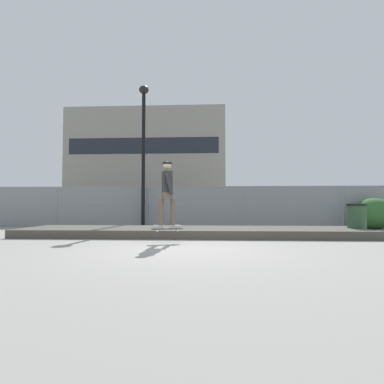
{
  "coord_description": "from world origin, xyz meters",
  "views": [
    {
      "loc": [
        0.59,
        -7.09,
        0.96
      ],
      "look_at": [
        -0.01,
        3.71,
        1.43
      ],
      "focal_mm": 29.86,
      "sensor_mm": 36.0,
      "label": 1
    }
  ],
  "objects_px": {
    "skateboard": "(167,229)",
    "parked_car_mid": "(209,208)",
    "street_lamp": "(144,138)",
    "trash_bin": "(357,220)",
    "shrub_left": "(374,213)",
    "parked_car_near": "(109,208)",
    "skater": "(167,190)"
  },
  "relations": [
    {
      "from": "parked_car_near",
      "to": "trash_bin",
      "type": "distance_m",
      "value": 13.08
    },
    {
      "from": "parked_car_mid",
      "to": "street_lamp",
      "type": "bearing_deg",
      "value": -126.25
    },
    {
      "from": "skateboard",
      "to": "trash_bin",
      "type": "height_order",
      "value": "trash_bin"
    },
    {
      "from": "skateboard",
      "to": "street_lamp",
      "type": "distance_m",
      "value": 7.16
    },
    {
      "from": "skateboard",
      "to": "parked_car_near",
      "type": "bearing_deg",
      "value": 115.08
    },
    {
      "from": "skater",
      "to": "parked_car_near",
      "type": "height_order",
      "value": "skater"
    },
    {
      "from": "street_lamp",
      "to": "parked_car_near",
      "type": "height_order",
      "value": "street_lamp"
    },
    {
      "from": "parked_car_mid",
      "to": "trash_bin",
      "type": "xyz_separation_m",
      "value": [
        4.72,
        -7.57,
        -0.32
      ]
    },
    {
      "from": "skateboard",
      "to": "trash_bin",
      "type": "xyz_separation_m",
      "value": [
        5.78,
        2.3,
        0.16
      ]
    },
    {
      "from": "parked_car_near",
      "to": "shrub_left",
      "type": "xyz_separation_m",
      "value": [
        12.67,
        -4.53,
        -0.2
      ]
    },
    {
      "from": "street_lamp",
      "to": "parked_car_near",
      "type": "distance_m",
      "value": 6.0
    },
    {
      "from": "trash_bin",
      "to": "shrub_left",
      "type": "bearing_deg",
      "value": 56.34
    },
    {
      "from": "skater",
      "to": "street_lamp",
      "type": "bearing_deg",
      "value": 107.57
    },
    {
      "from": "skateboard",
      "to": "parked_car_mid",
      "type": "height_order",
      "value": "parked_car_mid"
    },
    {
      "from": "shrub_left",
      "to": "trash_bin",
      "type": "bearing_deg",
      "value": -123.66
    },
    {
      "from": "parked_car_near",
      "to": "shrub_left",
      "type": "height_order",
      "value": "parked_car_near"
    },
    {
      "from": "parked_car_mid",
      "to": "trash_bin",
      "type": "height_order",
      "value": "parked_car_mid"
    },
    {
      "from": "parked_car_near",
      "to": "parked_car_mid",
      "type": "bearing_deg",
      "value": -2.23
    },
    {
      "from": "skateboard",
      "to": "parked_car_near",
      "type": "xyz_separation_m",
      "value": [
        -4.72,
        10.09,
        0.47
      ]
    },
    {
      "from": "street_lamp",
      "to": "trash_bin",
      "type": "xyz_separation_m",
      "value": [
        7.64,
        -3.58,
        -3.49
      ]
    },
    {
      "from": "parked_car_mid",
      "to": "skater",
      "type": "bearing_deg",
      "value": -96.15
    },
    {
      "from": "street_lamp",
      "to": "parked_car_near",
      "type": "bearing_deg",
      "value": 124.18
    },
    {
      "from": "skateboard",
      "to": "parked_car_mid",
      "type": "xyz_separation_m",
      "value": [
        1.06,
        9.86,
        0.47
      ]
    },
    {
      "from": "parked_car_near",
      "to": "skater",
      "type": "bearing_deg",
      "value": -64.92
    },
    {
      "from": "skater",
      "to": "parked_car_mid",
      "type": "relative_size",
      "value": 0.38
    },
    {
      "from": "skateboard",
      "to": "trash_bin",
      "type": "bearing_deg",
      "value": 21.66
    },
    {
      "from": "skateboard",
      "to": "shrub_left",
      "type": "bearing_deg",
      "value": 34.96
    },
    {
      "from": "skateboard",
      "to": "parked_car_mid",
      "type": "distance_m",
      "value": 9.93
    },
    {
      "from": "parked_car_mid",
      "to": "skateboard",
      "type": "bearing_deg",
      "value": -96.15
    },
    {
      "from": "parked_car_near",
      "to": "shrub_left",
      "type": "relative_size",
      "value": 2.7
    },
    {
      "from": "skateboard",
      "to": "skater",
      "type": "bearing_deg",
      "value": 90.0
    },
    {
      "from": "skater",
      "to": "parked_car_near",
      "type": "bearing_deg",
      "value": 115.08
    }
  ]
}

